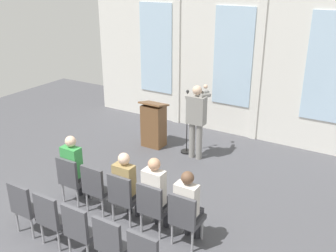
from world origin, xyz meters
The scene contains 17 objects.
rear_partition centered at (0.03, 6.14, 1.85)m, with size 8.55×0.14×3.66m.
speaker centered at (-0.10, 4.34, 1.01)m, with size 0.50×0.69×1.74m.
mic_stand centered at (-0.41, 4.48, 0.34)m, with size 0.28×0.28×1.55m.
lectern centered at (-1.29, 4.41, 0.55)m, with size 0.60×0.48×1.16m.
chair_r0_c0 centered at (-1.18, 1.48, 0.53)m, with size 0.46×0.44×0.94m.
audience_r0_c0 centered at (-1.18, 1.57, 0.74)m, with size 0.36×0.39×1.34m.
chair_r0_c1 centered at (-0.59, 1.48, 0.53)m, with size 0.46×0.44×0.94m.
chair_r0_c2 centered at (0.00, 1.48, 0.53)m, with size 0.46×0.44×0.94m.
audience_r0_c2 centered at (0.00, 1.57, 0.72)m, with size 0.36×0.39×1.30m.
chair_r0_c3 centered at (0.59, 1.48, 0.53)m, with size 0.46×0.44×0.94m.
audience_r0_c3 centered at (0.59, 1.56, 0.75)m, with size 0.36×0.39×1.36m.
chair_r0_c4 centered at (1.18, 1.48, 0.53)m, with size 0.46×0.44×0.94m.
audience_r0_c4 centered at (1.18, 1.57, 0.72)m, with size 0.36×0.39×1.29m.
chair_r1_c0 centered at (-1.18, 0.44, 0.53)m, with size 0.46×0.44×0.94m.
chair_r1_c1 centered at (-0.59, 0.44, 0.53)m, with size 0.46×0.44×0.94m.
chair_r1_c2 centered at (0.00, 0.44, 0.53)m, with size 0.46×0.44×0.94m.
chair_r1_c3 centered at (0.59, 0.44, 0.53)m, with size 0.46×0.44×0.94m.
Camera 1 is at (3.52, -2.94, 4.04)m, focal length 41.24 mm.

